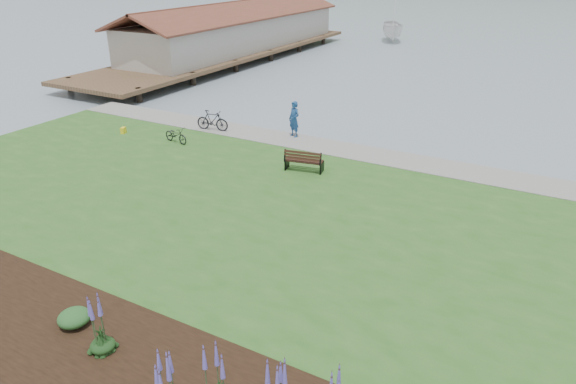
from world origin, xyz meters
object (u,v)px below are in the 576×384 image
object	(u,v)px
park_bench	(304,160)
bicycle_a	(176,135)
person	(294,116)
sailboat	(392,41)

from	to	relation	value
park_bench	bicycle_a	distance (m)	7.65
park_bench	person	xyz separation A→B (m)	(-2.70, 4.10, 0.62)
bicycle_a	park_bench	bearing A→B (deg)	-82.80
park_bench	sailboat	distance (m)	43.52
person	park_bench	bearing A→B (deg)	-34.94
sailboat	bicycle_a	bearing A→B (deg)	-109.37
park_bench	sailboat	world-z (taller)	sailboat
person	sailboat	world-z (taller)	sailboat
park_bench	person	size ratio (longest dim) A/B	0.79
bicycle_a	sailboat	bearing A→B (deg)	12.55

